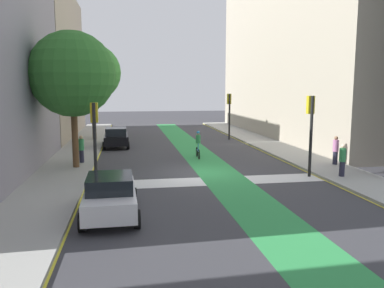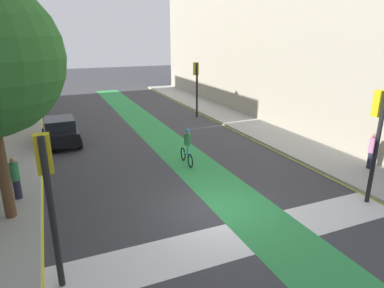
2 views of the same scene
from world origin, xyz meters
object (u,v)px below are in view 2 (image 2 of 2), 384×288
traffic_signal_near_right (377,126)px  car_black_left_far (60,131)px  pedestrian_sidewalk_right_a (372,151)px  pedestrian_sidewalk_left_a (16,178)px  traffic_signal_far_right (196,79)px  street_tree_far (12,36)px  cyclist_in_lane (187,146)px  traffic_signal_near_left (48,183)px

traffic_signal_near_right → car_black_left_far: bearing=130.4°
car_black_left_far → pedestrian_sidewalk_right_a: bearing=-37.9°
pedestrian_sidewalk_left_a → traffic_signal_far_right: bearing=40.5°
traffic_signal_near_right → pedestrian_sidewalk_right_a: bearing=37.4°
traffic_signal_near_right → pedestrian_sidewalk_left_a: traffic_signal_near_right is taller
traffic_signal_far_right → street_tree_far: street_tree_far is taller
cyclist_in_lane → street_tree_far: (-7.63, 10.56, 5.10)m
pedestrian_sidewalk_left_a → street_tree_far: (-0.15, 11.64, 5.07)m
traffic_signal_far_right → traffic_signal_near_right: bearing=-88.8°
cyclist_in_lane → pedestrian_sidewalk_right_a: 8.69m
pedestrian_sidewalk_left_a → street_tree_far: bearing=90.7°
traffic_signal_near_right → traffic_signal_far_right: size_ratio=1.02×
cyclist_in_lane → pedestrian_sidewalk_left_a: bearing=-171.7°
traffic_signal_far_right → pedestrian_sidewalk_left_a: bearing=-139.5°
traffic_signal_far_right → pedestrian_sidewalk_left_a: 15.98m
pedestrian_sidewalk_left_a → cyclist_in_lane: bearing=8.3°
traffic_signal_near_right → traffic_signal_near_left: bearing=-179.1°
traffic_signal_near_left → traffic_signal_far_right: (10.78, 15.68, 0.13)m
car_black_left_far → cyclist_in_lane: (5.58, -6.05, 0.17)m
car_black_left_far → traffic_signal_near_right: bearing=-49.6°
traffic_signal_near_right → traffic_signal_near_left: size_ratio=1.07×
car_black_left_far → street_tree_far: (-2.05, 4.51, 5.27)m
traffic_signal_near_right → pedestrian_sidewalk_right_a: (2.71, 2.07, -1.99)m
pedestrian_sidewalk_right_a → street_tree_far: 21.81m
traffic_signal_far_right → pedestrian_sidewalk_right_a: (3.02, -13.43, -1.92)m
traffic_signal_near_right → car_black_left_far: traffic_signal_near_right is taller
traffic_signal_near_right → cyclist_in_lane: traffic_signal_near_right is taller
pedestrian_sidewalk_right_a → pedestrian_sidewalk_left_a: 15.40m
traffic_signal_far_right → pedestrian_sidewalk_left_a: size_ratio=2.51×
traffic_signal_near_left → cyclist_in_lane: (6.20, 6.46, -1.85)m
pedestrian_sidewalk_left_a → traffic_signal_near_left: bearing=-76.6°
traffic_signal_near_left → street_tree_far: (-1.43, 17.01, 3.26)m
traffic_signal_near_left → pedestrian_sidewalk_left_a: 5.81m
traffic_signal_near_left → car_black_left_far: (0.62, 12.50, -2.01)m
traffic_signal_near_left → street_tree_far: street_tree_far is taller
traffic_signal_near_left → cyclist_in_lane: 9.14m
cyclist_in_lane → pedestrian_sidewalk_right_a: size_ratio=1.09×
car_black_left_far → street_tree_far: size_ratio=0.50×
traffic_signal_far_right → car_black_left_far: 10.86m
cyclist_in_lane → pedestrian_sidewalk_left_a: cyclist_in_lane is taller
cyclist_in_lane → pedestrian_sidewalk_right_a: pedestrian_sidewalk_right_a is taller
traffic_signal_near_right → pedestrian_sidewalk_left_a: bearing=157.2°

